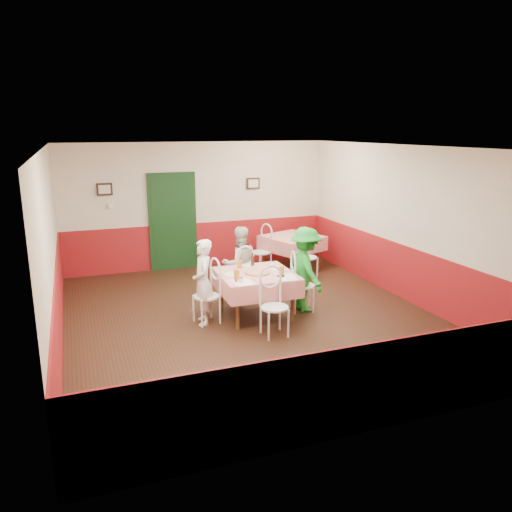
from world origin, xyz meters
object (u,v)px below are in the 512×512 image
object	(u,v)px
second_table	(292,253)
diner_right	(306,270)
glass_b	(282,271)
chair_second_a	(261,252)
glass_c	(240,264)
diner_left	(203,282)
chair_left	(206,296)
chair_right	(302,286)
chair_second_b	(307,257)
pizza	(257,273)
glass_a	(237,275)
beer_bottle	(253,260)
diner_far	(240,264)
chair_near	(275,307)
wallet	(281,276)
main_table	(256,295)
chair_far	(241,277)

from	to	relation	value
second_table	diner_right	bearing A→B (deg)	-109.49
second_table	glass_b	bearing A→B (deg)	-117.70
chair_second_a	glass_c	size ratio (longest dim) A/B	6.50
glass_c	diner_left	world-z (taller)	diner_left
chair_left	chair_right	bearing A→B (deg)	78.04
chair_second_b	pizza	world-z (taller)	chair_second_b
chair_second_b	diner_right	world-z (taller)	diner_right
glass_c	glass_a	bearing A→B (deg)	-112.61
glass_c	beer_bottle	distance (m)	0.24
second_table	diner_far	distance (m)	2.37
glass_c	diner_left	xyz separation A→B (m)	(-0.74, -0.37, -0.14)
chair_second_b	diner_right	size ratio (longest dim) A/B	0.61
chair_near	diner_left	size ratio (longest dim) A/B	0.65
wallet	diner_left	bearing A→B (deg)	164.74
pizza	diner_right	distance (m)	0.89
main_table	diner_left	xyz separation A→B (m)	(-0.90, 0.02, 0.32)
chair_second_a	wallet	world-z (taller)	chair_second_a
chair_far	diner_right	size ratio (longest dim) A/B	0.61
chair_right	chair_second_b	world-z (taller)	same
chair_left	glass_c	distance (m)	0.87
glass_a	wallet	world-z (taller)	glass_a
diner_left	diner_right	xyz separation A→B (m)	(1.80, -0.03, 0.04)
second_table	chair_second_a	bearing A→B (deg)	180.00
second_table	chair_second_b	size ratio (longest dim) A/B	1.24
glass_b	pizza	bearing A→B (deg)	146.04
chair_second_b	chair_second_a	bearing A→B (deg)	114.76
second_table	diner_right	distance (m)	2.65
pizza	glass_c	size ratio (longest dim) A/B	2.93
main_table	chair_second_b	bearing A→B (deg)	43.89
chair_second_a	chair_second_b	bearing A→B (deg)	24.76
chair_second_a	diner_far	xyz separation A→B (m)	(-1.01, -1.56, 0.24)
glass_a	glass_b	world-z (taller)	glass_a
chair_far	chair_second_a	bearing A→B (deg)	-131.90
chair_right	beer_bottle	size ratio (longest dim) A/B	4.15
second_table	chair_left	xyz separation A→B (m)	(-2.63, -2.44, 0.08)
main_table	chair_second_b	size ratio (longest dim) A/B	1.36
chair_second_a	wallet	xyz separation A→B (m)	(-0.73, -2.79, 0.32)
chair_left	wallet	distance (m)	1.24
chair_near	second_table	bearing A→B (deg)	60.75
second_table	chair_left	bearing A→B (deg)	-137.07
glass_c	beer_bottle	xyz separation A→B (m)	(0.24, 0.01, 0.04)
wallet	pizza	bearing A→B (deg)	134.21
chair_left	chair_far	bearing A→B (deg)	123.04
beer_bottle	diner_right	xyz separation A→B (m)	(0.82, -0.42, -0.13)
main_table	glass_c	distance (m)	0.62
chair_right	glass_a	xyz separation A→B (m)	(-1.27, -0.23, 0.39)
main_table	chair_left	size ratio (longest dim) A/B	1.36
pizza	second_table	bearing A→B (deg)	54.58
beer_bottle	wallet	xyz separation A→B (m)	(0.21, -0.73, -0.10)
main_table	glass_a	distance (m)	0.67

